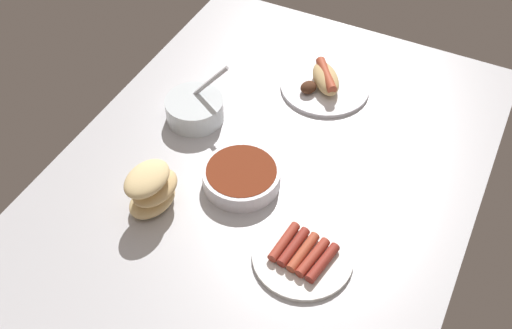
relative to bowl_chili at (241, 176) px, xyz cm
name	(u,v)px	position (x,y,z in cm)	size (l,w,h in cm)	color
ground_plane	(269,173)	(6.59, -3.48, -3.80)	(120.00, 90.00, 3.00)	#B2B2B7
bowl_chili	(241,176)	(0.00, 0.00, 0.00)	(17.09, 17.09, 4.16)	white
plate_hotdog_assembled	(325,83)	(37.56, -4.25, -0.49)	(22.53, 22.53, 5.61)	white
bread_stack	(151,189)	(-13.84, 13.76, 3.10)	(13.00, 10.27, 10.80)	#E5C689
bowl_coleslaw	(195,108)	(13.60, 19.60, 0.82)	(13.97, 14.32, 14.92)	silver
plate_sausages	(303,255)	(-12.09, -19.83, -1.32)	(20.16, 20.16, 3.00)	white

